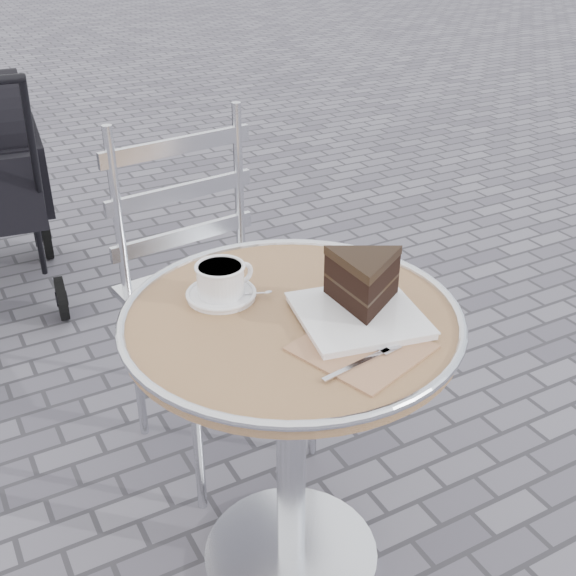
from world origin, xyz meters
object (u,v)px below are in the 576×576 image
cappuccino_set (222,283)px  bistro_chair (199,253)px  cake_plate_set (363,288)px  cafe_table (291,379)px

cappuccino_set → bistro_chair: bearing=68.8°
cappuccino_set → bistro_chair: 0.49m
cappuccino_set → cake_plate_set: 0.31m
cafe_table → cappuccino_set: bearing=124.3°
bistro_chair → cafe_table: bearing=-98.8°
cafe_table → bistro_chair: bistro_chair is taller
cappuccino_set → bistro_chair: (0.12, 0.45, -0.15)m
bistro_chair → cake_plate_set: bearing=-87.1°
cafe_table → bistro_chair: bearing=87.4°
cafe_table → cake_plate_set: bearing=-25.9°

